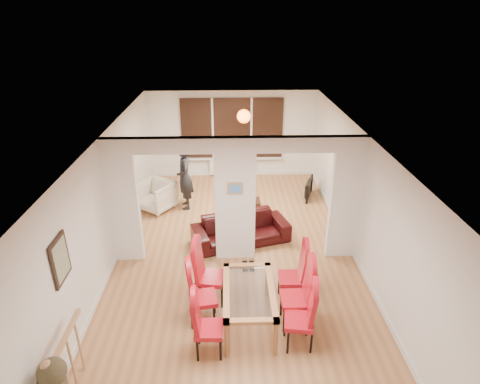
{
  "coord_description": "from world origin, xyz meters",
  "views": [
    {
      "loc": [
        -0.12,
        -7.11,
        4.78
      ],
      "look_at": [
        0.12,
        0.6,
        1.2
      ],
      "focal_mm": 30.0,
      "sensor_mm": 36.0,
      "label": 1
    }
  ],
  "objects_px": {
    "dining_chair_rc": "(292,274)",
    "bottle": "(246,198)",
    "dining_chair_rb": "(296,295)",
    "person": "(185,177)",
    "dining_chair_lb": "(203,294)",
    "dining_table": "(249,306)",
    "dining_chair_lc": "(211,273)",
    "armchair": "(156,196)",
    "dining_chair_ra": "(299,317)",
    "coffee_table": "(243,204)",
    "television": "(306,188)",
    "bowl": "(250,199)",
    "dining_chair_la": "(209,325)",
    "sofa": "(241,230)"
  },
  "relations": [
    {
      "from": "dining_chair_rc",
      "to": "bottle",
      "type": "height_order",
      "value": "dining_chair_rc"
    },
    {
      "from": "bottle",
      "to": "dining_chair_rb",
      "type": "bearing_deg",
      "value": -81.54
    },
    {
      "from": "person",
      "to": "dining_chair_lb",
      "type": "bearing_deg",
      "value": -2.39
    },
    {
      "from": "person",
      "to": "dining_table",
      "type": "bearing_deg",
      "value": 6.82
    },
    {
      "from": "dining_chair_lc",
      "to": "armchair",
      "type": "distance_m",
      "value": 3.94
    },
    {
      "from": "dining_table",
      "to": "dining_chair_ra",
      "type": "relative_size",
      "value": 1.35
    },
    {
      "from": "coffee_table",
      "to": "dining_table",
      "type": "bearing_deg",
      "value": -90.75
    },
    {
      "from": "dining_chair_rc",
      "to": "television",
      "type": "bearing_deg",
      "value": 78.03
    },
    {
      "from": "dining_chair_lc",
      "to": "dining_chair_rb",
      "type": "xyz_separation_m",
      "value": [
        1.38,
        -0.61,
        0.0
      ]
    },
    {
      "from": "bowl",
      "to": "dining_chair_la",
      "type": "bearing_deg",
      "value": -100.13
    },
    {
      "from": "dining_chair_lb",
      "to": "armchair",
      "type": "height_order",
      "value": "dining_chair_lb"
    },
    {
      "from": "dining_chair_lb",
      "to": "armchair",
      "type": "xyz_separation_m",
      "value": [
        -1.43,
        4.13,
        -0.17
      ]
    },
    {
      "from": "dining_chair_rb",
      "to": "armchair",
      "type": "xyz_separation_m",
      "value": [
        -2.92,
        4.24,
        -0.21
      ]
    },
    {
      "from": "sofa",
      "to": "armchair",
      "type": "bearing_deg",
      "value": 125.03
    },
    {
      "from": "dining_chair_lb",
      "to": "bottle",
      "type": "xyz_separation_m",
      "value": [
        0.88,
        4.0,
        -0.2
      ]
    },
    {
      "from": "television",
      "to": "dining_chair_rc",
      "type": "bearing_deg",
      "value": -174.48
    },
    {
      "from": "dining_chair_lb",
      "to": "bottle",
      "type": "bearing_deg",
      "value": 67.85
    },
    {
      "from": "coffee_table",
      "to": "bowl",
      "type": "bearing_deg",
      "value": 7.87
    },
    {
      "from": "dining_table",
      "to": "dining_chair_lc",
      "type": "xyz_separation_m",
      "value": [
        -0.64,
        0.58,
        0.24
      ]
    },
    {
      "from": "person",
      "to": "bottle",
      "type": "xyz_separation_m",
      "value": [
        1.55,
        -0.21,
        -0.5
      ]
    },
    {
      "from": "television",
      "to": "dining_chair_rb",
      "type": "bearing_deg",
      "value": -173.14
    },
    {
      "from": "dining_chair_ra",
      "to": "sofa",
      "type": "xyz_separation_m",
      "value": [
        -0.78,
        3.03,
        -0.23
      ]
    },
    {
      "from": "dining_table",
      "to": "person",
      "type": "bearing_deg",
      "value": 108.24
    },
    {
      "from": "sofa",
      "to": "armchair",
      "type": "relative_size",
      "value": 2.55
    },
    {
      "from": "dining_chair_rc",
      "to": "bowl",
      "type": "distance_m",
      "value": 3.72
    },
    {
      "from": "dining_chair_rb",
      "to": "coffee_table",
      "type": "height_order",
      "value": "dining_chair_rb"
    },
    {
      "from": "dining_chair_lc",
      "to": "dining_table",
      "type": "bearing_deg",
      "value": -32.31
    },
    {
      "from": "sofa",
      "to": "dining_chair_ra",
      "type": "bearing_deg",
      "value": -92.46
    },
    {
      "from": "bowl",
      "to": "dining_chair_rc",
      "type": "bearing_deg",
      "value": -81.73
    },
    {
      "from": "dining_chair_lc",
      "to": "dining_chair_rc",
      "type": "height_order",
      "value": "dining_chair_lc"
    },
    {
      "from": "sofa",
      "to": "bowl",
      "type": "distance_m",
      "value": 1.71
    },
    {
      "from": "dining_chair_rc",
      "to": "bowl",
      "type": "xyz_separation_m",
      "value": [
        -0.53,
        3.67,
        -0.32
      ]
    },
    {
      "from": "dining_chair_la",
      "to": "bowl",
      "type": "xyz_separation_m",
      "value": [
        0.86,
        4.81,
        -0.29
      ]
    },
    {
      "from": "dining_chair_lb",
      "to": "sofa",
      "type": "bearing_deg",
      "value": 64.46
    },
    {
      "from": "dining_chair_lc",
      "to": "bowl",
      "type": "xyz_separation_m",
      "value": [
        0.87,
        3.64,
        -0.35
      ]
    },
    {
      "from": "dining_chair_rb",
      "to": "armchair",
      "type": "relative_size",
      "value": 1.42
    },
    {
      "from": "television",
      "to": "bowl",
      "type": "height_order",
      "value": "television"
    },
    {
      "from": "dining_table",
      "to": "dining_chair_rc",
      "type": "xyz_separation_m",
      "value": [
        0.77,
        0.55,
        0.21
      ]
    },
    {
      "from": "dining_chair_lc",
      "to": "dining_chair_ra",
      "type": "height_order",
      "value": "dining_chair_lc"
    },
    {
      "from": "person",
      "to": "bowl",
      "type": "distance_m",
      "value": 1.76
    },
    {
      "from": "dining_table",
      "to": "bottle",
      "type": "distance_m",
      "value": 4.08
    },
    {
      "from": "dining_chair_la",
      "to": "armchair",
      "type": "relative_size",
      "value": 1.27
    },
    {
      "from": "dining_chair_ra",
      "to": "person",
      "type": "relative_size",
      "value": 0.64
    },
    {
      "from": "armchair",
      "to": "coffee_table",
      "type": "bearing_deg",
      "value": 33.93
    },
    {
      "from": "dining_chair_lb",
      "to": "dining_chair_lc",
      "type": "distance_m",
      "value": 0.52
    },
    {
      "from": "dining_chair_ra",
      "to": "dining_chair_rc",
      "type": "relative_size",
      "value": 0.98
    },
    {
      "from": "dining_chair_rb",
      "to": "television",
      "type": "bearing_deg",
      "value": 77.28
    },
    {
      "from": "dining_table",
      "to": "dining_chair_la",
      "type": "relative_size",
      "value": 1.4
    },
    {
      "from": "dining_chair_la",
      "to": "dining_chair_rb",
      "type": "xyz_separation_m",
      "value": [
        1.37,
        0.56,
        0.06
      ]
    },
    {
      "from": "coffee_table",
      "to": "television",
      "type": "bearing_deg",
      "value": 19.33
    }
  ]
}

